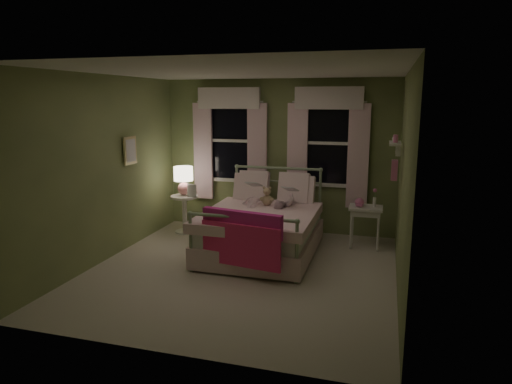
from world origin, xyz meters
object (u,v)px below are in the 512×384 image
(child_left, at_px, (252,182))
(nightstand_right, at_px, (366,213))
(nightstand_left, at_px, (185,209))
(bed, at_px, (262,228))
(table_lamp, at_px, (184,178))
(teddy_bear, at_px, (267,198))
(child_right, at_px, (287,187))

(child_left, xyz_separation_m, nightstand_right, (1.73, 0.27, -0.43))
(child_left, distance_m, nightstand_left, 1.43)
(child_left, bearing_deg, bed, 110.72)
(nightstand_left, relative_size, table_lamp, 1.34)
(nightstand_right, bearing_deg, teddy_bear, -163.55)
(bed, xyz_separation_m, nightstand_left, (-1.57, 0.66, 0.03))
(child_left, distance_m, table_lamp, 1.31)
(teddy_bear, bearing_deg, nightstand_left, 165.66)
(nightstand_right, bearing_deg, bed, -154.54)
(bed, height_order, nightstand_left, bed)
(child_left, xyz_separation_m, child_right, (0.56, 0.00, -0.05))
(bed, distance_m, child_left, 0.79)
(nightstand_left, bearing_deg, bed, -22.95)
(nightstand_right, bearing_deg, child_right, -167.01)
(bed, xyz_separation_m, child_left, (-0.28, 0.42, 0.60))
(nightstand_right, bearing_deg, table_lamp, -179.46)
(table_lamp, distance_m, nightstand_right, 3.05)
(teddy_bear, distance_m, nightstand_left, 1.66)
(nightstand_left, relative_size, nightstand_right, 1.02)
(bed, xyz_separation_m, teddy_bear, (0.00, 0.26, 0.41))
(teddy_bear, distance_m, table_lamp, 1.63)
(child_right, distance_m, teddy_bear, 0.35)
(child_right, bearing_deg, child_left, 15.85)
(teddy_bear, bearing_deg, child_right, 29.50)
(nightstand_right, bearing_deg, nightstand_left, -179.46)
(child_left, relative_size, table_lamp, 1.71)
(child_right, xyz_separation_m, nightstand_right, (1.17, 0.27, -0.39))
(nightstand_left, bearing_deg, nightstand_right, 0.54)
(bed, distance_m, nightstand_right, 1.62)
(bed, distance_m, child_right, 0.75)
(teddy_bear, height_order, nightstand_left, teddy_bear)
(child_left, distance_m, teddy_bear, 0.38)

